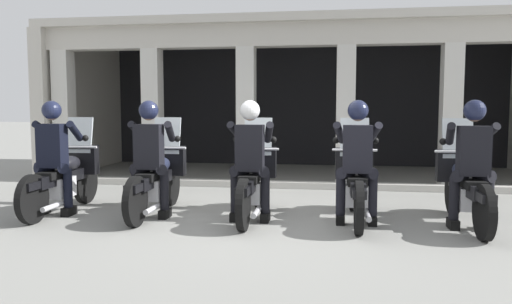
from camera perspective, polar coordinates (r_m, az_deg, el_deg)
The scene contains 13 objects.
ground_plane at distance 9.68m, azimuth 2.34°, elevation -3.73°, with size 80.00×80.00×0.00m, color gray.
station_building at distance 11.59m, azimuth 5.25°, elevation 7.88°, with size 10.71×4.05×3.26m.
kerb_strip at distance 9.20m, azimuth 4.28°, elevation -3.82°, with size 10.21×0.24×0.12m, color #B7B5AD.
motorcycle_far_left at distance 7.62m, azimuth -21.19°, elevation -2.66°, with size 0.62×2.04×1.35m.
police_officer_far_left at distance 7.33m, azimuth -22.40°, elevation 0.45°, with size 0.63×0.61×1.58m.
motorcycle_left at distance 7.08m, azimuth -11.32°, elevation -2.98°, with size 0.62×2.04×1.35m.
police_officer_left at distance 6.77m, azimuth -12.20°, elevation 0.37°, with size 0.63×0.61×1.58m.
motorcycle_center at distance 6.74m, azimuth -0.28°, elevation -3.29°, with size 0.62×2.04×1.35m.
police_officer_center at distance 6.41m, azimuth -0.68°, elevation 0.22°, with size 0.63×0.61×1.58m.
motorcycle_right at distance 6.69m, azimuth 11.45°, elevation -3.45°, with size 0.62×2.04×1.35m.
police_officer_right at distance 6.36m, azimuth 11.64°, elevation 0.08°, with size 0.63×0.61×1.58m.
motorcycle_far_right at distance 6.84m, azimuth 23.05°, elevation -3.57°, with size 0.62×2.04×1.35m.
police_officer_far_right at distance 6.52m, azimuth 23.80°, elevation -0.13°, with size 0.63×0.61×1.58m.
Camera 1 is at (1.01, -6.51, 1.48)m, focal length 34.54 mm.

